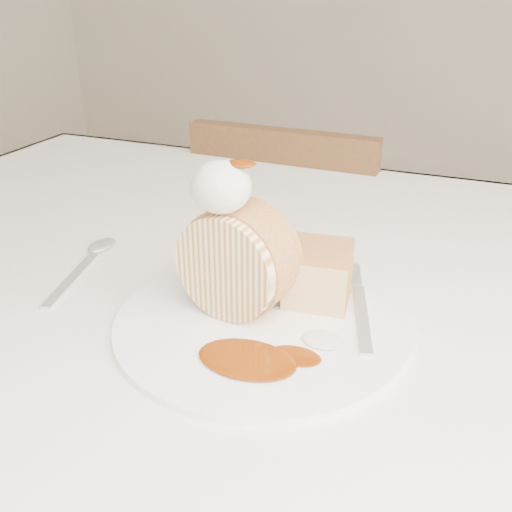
% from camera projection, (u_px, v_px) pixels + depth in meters
% --- Properties ---
extents(table, '(1.40, 0.90, 0.75)m').
position_uv_depth(table, '(282.00, 326.00, 0.75)').
color(table, white).
rests_on(table, ground).
extents(chair_far, '(0.40, 0.40, 0.81)m').
position_uv_depth(chair_far, '(294.00, 270.00, 1.32)').
color(chair_far, brown).
rests_on(chair_far, ground).
extents(plate, '(0.34, 0.34, 0.01)m').
position_uv_depth(plate, '(261.00, 321.00, 0.59)').
color(plate, white).
rests_on(plate, table).
extents(roulade_slice, '(0.12, 0.08, 0.11)m').
position_uv_depth(roulade_slice, '(237.00, 261.00, 0.59)').
color(roulade_slice, '#FCDCAF').
rests_on(roulade_slice, plate).
extents(cake_chunk, '(0.07, 0.07, 0.06)m').
position_uv_depth(cake_chunk, '(318.00, 277.00, 0.61)').
color(cake_chunk, '#C4894A').
rests_on(cake_chunk, plate).
extents(whipped_cream, '(0.06, 0.06, 0.05)m').
position_uv_depth(whipped_cream, '(221.00, 187.00, 0.54)').
color(whipped_cream, white).
rests_on(whipped_cream, roulade_slice).
extents(caramel_drizzle, '(0.03, 0.02, 0.01)m').
position_uv_depth(caramel_drizzle, '(241.00, 157.00, 0.53)').
color(caramel_drizzle, '#662604').
rests_on(caramel_drizzle, whipped_cream).
extents(caramel_pool, '(0.10, 0.07, 0.00)m').
position_uv_depth(caramel_pool, '(247.00, 359.00, 0.52)').
color(caramel_pool, '#662604').
rests_on(caramel_pool, plate).
extents(fork, '(0.07, 0.18, 0.00)m').
position_uv_depth(fork, '(362.00, 318.00, 0.59)').
color(fork, silver).
rests_on(fork, plate).
extents(spoon, '(0.06, 0.17, 0.00)m').
position_uv_depth(spoon, '(73.00, 278.00, 0.68)').
color(spoon, silver).
rests_on(spoon, table).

